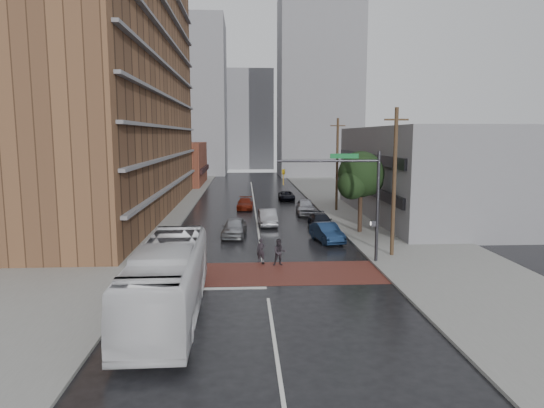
{
  "coord_description": "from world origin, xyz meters",
  "views": [
    {
      "loc": [
        -1.15,
        -27.54,
        8.17
      ],
      "look_at": [
        0.73,
        5.37,
        3.5
      ],
      "focal_mm": 32.0,
      "sensor_mm": 36.0,
      "label": 1
    }
  ],
  "objects": [
    {
      "name": "car_travel_c",
      "position": [
        -1.12,
        26.14,
        0.62
      ],
      "size": [
        1.91,
        4.34,
        1.24
      ],
      "primitive_type": "imported",
      "rotation": [
        0.0,
        0.0,
        -0.04
      ],
      "color": "maroon",
      "rests_on": "ground"
    },
    {
      "name": "car_parked_near",
      "position": [
        5.2,
        8.99,
        0.73
      ],
      "size": [
        2.33,
        4.61,
        1.45
      ],
      "primitive_type": "imported",
      "rotation": [
        0.0,
        0.0,
        0.19
      ],
      "color": "#15294A",
      "rests_on": "ground"
    },
    {
      "name": "pedestrian_a",
      "position": [
        -0.12,
        3.0,
        0.8
      ],
      "size": [
        0.68,
        0.57,
        1.6
      ],
      "primitive_type": "imported",
      "rotation": [
        0.0,
        0.0,
        -0.37
      ],
      "color": "black",
      "rests_on": "ground"
    },
    {
      "name": "distant_tower_east",
      "position": [
        14.0,
        72.0,
        18.0
      ],
      "size": [
        16.0,
        14.0,
        36.0
      ],
      "primitive_type": "cube",
      "color": "slate",
      "rests_on": "ground"
    },
    {
      "name": "suv_travel",
      "position": [
        4.19,
        33.48,
        0.57
      ],
      "size": [
        1.93,
        4.12,
        1.14
      ],
      "primitive_type": "imported",
      "rotation": [
        0.0,
        0.0,
        0.01
      ],
      "color": "black",
      "rests_on": "ground"
    },
    {
      "name": "pedestrian_b",
      "position": [
        1.02,
        2.24,
        0.85
      ],
      "size": [
        0.87,
        0.7,
        1.7
      ],
      "primitive_type": "imported",
      "rotation": [
        0.0,
        0.0,
        0.07
      ],
      "color": "#262126",
      "rests_on": "ground"
    },
    {
      "name": "utility_pole_far",
      "position": [
        8.8,
        24.0,
        5.14
      ],
      "size": [
        1.6,
        0.26,
        10.0
      ],
      "color": "#473321",
      "rests_on": "ground"
    },
    {
      "name": "transit_bus",
      "position": [
        -4.67,
        -5.97,
        1.66
      ],
      "size": [
        2.98,
        11.95,
        3.32
      ],
      "primitive_type": "imported",
      "rotation": [
        0.0,
        0.0,
        0.02
      ],
      "color": "white",
      "rests_on": "ground"
    },
    {
      "name": "sidewalk_east",
      "position": [
        11.5,
        25.0,
        0.07
      ],
      "size": [
        9.0,
        90.0,
        0.15
      ],
      "primitive_type": "cube",
      "color": "gray",
      "rests_on": "ground"
    },
    {
      "name": "building_east",
      "position": [
        16.5,
        20.0,
        4.5
      ],
      "size": [
        11.0,
        26.0,
        9.0
      ],
      "primitive_type": "cube",
      "color": "slate",
      "rests_on": "ground"
    },
    {
      "name": "ground",
      "position": [
        0.0,
        0.0,
        0.0
      ],
      "size": [
        160.0,
        160.0,
        0.0
      ],
      "primitive_type": "plane",
      "color": "black",
      "rests_on": "ground"
    },
    {
      "name": "sidewalk_west",
      "position": [
        -11.5,
        25.0,
        0.07
      ],
      "size": [
        9.0,
        90.0,
        0.15
      ],
      "primitive_type": "cube",
      "color": "gray",
      "rests_on": "ground"
    },
    {
      "name": "car_travel_b",
      "position": [
        0.95,
        16.07,
        0.73
      ],
      "size": [
        1.69,
        4.5,
        1.47
      ],
      "primitive_type": "imported",
      "rotation": [
        0.0,
        0.0,
        0.03
      ],
      "color": "#AAABB1",
      "rests_on": "ground"
    },
    {
      "name": "storefront_west",
      "position": [
        -12.0,
        54.0,
        3.5
      ],
      "size": [
        8.0,
        16.0,
        7.0
      ],
      "primitive_type": "cube",
      "color": "brown",
      "rests_on": "ground"
    },
    {
      "name": "utility_pole_near",
      "position": [
        8.8,
        4.0,
        5.14
      ],
      "size": [
        1.6,
        0.26,
        10.0
      ],
      "color": "#473321",
      "rests_on": "ground"
    },
    {
      "name": "apartment_block",
      "position": [
        -14.0,
        24.0,
        14.0
      ],
      "size": [
        10.0,
        44.0,
        28.0
      ],
      "primitive_type": "cube",
      "color": "brown",
      "rests_on": "ground"
    },
    {
      "name": "signal_mast",
      "position": [
        5.85,
        2.5,
        4.73
      ],
      "size": [
        6.5,
        0.3,
        7.2
      ],
      "color": "#2D2D33",
      "rests_on": "ground"
    },
    {
      "name": "street_tree",
      "position": [
        8.52,
        12.03,
        4.73
      ],
      "size": [
        4.2,
        4.1,
        6.9
      ],
      "color": "#332319",
      "rests_on": "ground"
    },
    {
      "name": "crosswalk",
      "position": [
        0.0,
        0.5,
        0.01
      ],
      "size": [
        14.0,
        5.0,
        0.02
      ],
      "primitive_type": "cube",
      "color": "maroon",
      "rests_on": "ground"
    },
    {
      "name": "car_travel_a",
      "position": [
        -2.0,
        11.28,
        0.76
      ],
      "size": [
        2.23,
        4.64,
        1.53
      ],
      "primitive_type": "imported",
      "rotation": [
        0.0,
        0.0,
        -0.1
      ],
      "color": "#9C9EA4",
      "rests_on": "ground"
    },
    {
      "name": "car_parked_far",
      "position": [
        5.2,
        22.21,
        0.8
      ],
      "size": [
        2.12,
        4.79,
        1.6
      ],
      "primitive_type": "imported",
      "rotation": [
        0.0,
        0.0,
        -0.05
      ],
      "color": "#B5B6BE",
      "rests_on": "ground"
    },
    {
      "name": "distant_tower_west",
      "position": [
        -14.0,
        78.0,
        16.0
      ],
      "size": [
        18.0,
        16.0,
        32.0
      ],
      "primitive_type": "cube",
      "color": "slate",
      "rests_on": "ground"
    },
    {
      "name": "distant_tower_center",
      "position": [
        0.0,
        95.0,
        12.0
      ],
      "size": [
        12.0,
        10.0,
        24.0
      ],
      "primitive_type": "cube",
      "color": "slate",
      "rests_on": "ground"
    },
    {
      "name": "car_parked_mid",
      "position": [
        5.61,
        14.49,
        0.63
      ],
      "size": [
        2.1,
        4.49,
        1.27
      ],
      "primitive_type": "imported",
      "rotation": [
        0.0,
        0.0,
        0.08
      ],
      "color": "black",
      "rests_on": "ground"
    }
  ]
}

